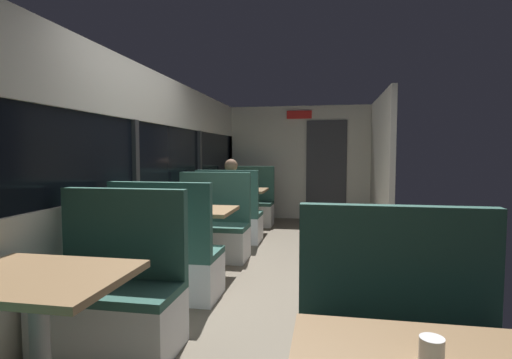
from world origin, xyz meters
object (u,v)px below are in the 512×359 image
at_px(dining_table_near_window, 38,293).
at_px(bench_mid_window_facing_entry, 211,233).
at_px(dining_table_mid_window, 193,218).
at_px(bench_mid_window_facing_end, 168,263).
at_px(bench_near_window_facing_entry, 113,301).
at_px(coffee_cup_secondary, 432,353).
at_px(seated_passenger, 231,206).
at_px(dining_table_far_window, 240,195).
at_px(bench_far_window_facing_end, 230,220).
at_px(bench_far_window_facing_entry, 248,207).
at_px(coffee_cup_primary, 181,206).

relative_size(dining_table_near_window, bench_mid_window_facing_entry, 0.82).
relative_size(dining_table_mid_window, bench_mid_window_facing_end, 0.82).
xyz_separation_m(bench_near_window_facing_entry, dining_table_mid_window, (0.00, 1.65, 0.31)).
bearing_deg(bench_mid_window_facing_end, coffee_cup_secondary, -51.72).
height_order(bench_mid_window_facing_end, seated_passenger, seated_passenger).
height_order(dining_table_near_window, bench_mid_window_facing_entry, bench_mid_window_facing_entry).
xyz_separation_m(bench_near_window_facing_entry, coffee_cup_secondary, (1.75, -1.26, 0.46)).
height_order(dining_table_far_window, bench_far_window_facing_end, bench_far_window_facing_end).
relative_size(dining_table_near_window, seated_passenger, 0.71).
distance_m(dining_table_mid_window, bench_far_window_facing_end, 1.68).
bearing_deg(coffee_cup_secondary, dining_table_far_window, 108.37).
distance_m(bench_far_window_facing_entry, coffee_cup_secondary, 6.23).
distance_m(bench_near_window_facing_entry, dining_table_mid_window, 1.68).
distance_m(bench_mid_window_facing_entry, bench_far_window_facing_entry, 2.35).
height_order(dining_table_far_window, bench_far_window_facing_entry, bench_far_window_facing_entry).
height_order(coffee_cup_primary, coffee_cup_secondary, same).
bearing_deg(bench_mid_window_facing_entry, bench_mid_window_facing_end, -90.00).
relative_size(dining_table_mid_window, seated_passenger, 0.71).
bearing_deg(dining_table_near_window, dining_table_far_window, 90.00).
bearing_deg(coffee_cup_secondary, bench_far_window_facing_end, 110.95).
bearing_deg(seated_passenger, bench_mid_window_facing_end, -90.00).
xyz_separation_m(seated_passenger, coffee_cup_primary, (-0.10, -1.82, 0.25)).
xyz_separation_m(dining_table_far_window, coffee_cup_primary, (-0.10, -2.45, 0.15)).
bearing_deg(dining_table_far_window, coffee_cup_primary, -92.30).
xyz_separation_m(bench_far_window_facing_entry, coffee_cup_primary, (-0.10, -3.15, 0.46)).
xyz_separation_m(dining_table_far_window, seated_passenger, (0.00, -0.63, -0.10)).
xyz_separation_m(bench_mid_window_facing_entry, seated_passenger, (0.00, 1.03, 0.21)).
height_order(dining_table_near_window, coffee_cup_primary, coffee_cup_primary).
relative_size(dining_table_near_window, coffee_cup_secondary, 10.00).
height_order(bench_near_window_facing_entry, bench_far_window_facing_end, same).
distance_m(dining_table_near_window, dining_table_far_window, 4.70).
bearing_deg(bench_far_window_facing_end, seated_passenger, 90.00).
bearing_deg(bench_far_window_facing_entry, bench_near_window_facing_entry, -90.00).
bearing_deg(bench_far_window_facing_end, bench_mid_window_facing_entry, -90.00).
relative_size(bench_near_window_facing_entry, coffee_cup_primary, 12.22).
relative_size(bench_mid_window_facing_entry, coffee_cup_secondary, 12.22).
bearing_deg(dining_table_far_window, bench_far_window_facing_entry, 90.00).
bearing_deg(bench_far_window_facing_end, bench_far_window_facing_entry, 90.00).
distance_m(bench_mid_window_facing_end, dining_table_far_window, 3.07).
height_order(bench_near_window_facing_entry, bench_mid_window_facing_entry, same).
relative_size(dining_table_far_window, coffee_cup_secondary, 10.00).
xyz_separation_m(dining_table_near_window, bench_far_window_facing_end, (0.00, 4.00, -0.31)).
height_order(bench_mid_window_facing_entry, dining_table_far_window, bench_mid_window_facing_entry).
bearing_deg(dining_table_mid_window, dining_table_near_window, -90.00).
height_order(dining_table_mid_window, coffee_cup_primary, coffee_cup_primary).
distance_m(dining_table_far_window, bench_far_window_facing_end, 0.77).
bearing_deg(coffee_cup_secondary, coffee_cup_primary, 123.26).
xyz_separation_m(dining_table_near_window, coffee_cup_primary, (-0.10, 2.25, 0.15)).
relative_size(bench_far_window_facing_entry, seated_passenger, 0.87).
distance_m(bench_far_window_facing_end, coffee_cup_primary, 1.81).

